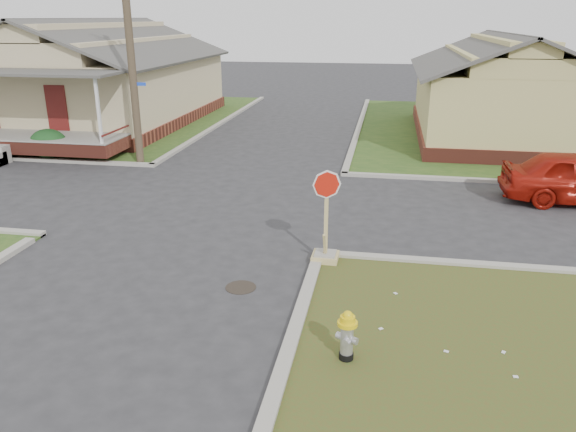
# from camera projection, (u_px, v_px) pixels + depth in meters

# --- Properties ---
(ground) EXTENTS (120.00, 120.00, 0.00)m
(ground) POSITION_uv_depth(u_px,v_px,m) (151.00, 270.00, 12.48)
(ground) COLOR #29292C
(ground) RESTS_ON ground
(verge_far_left) EXTENTS (19.00, 19.00, 0.05)m
(verge_far_left) POSITION_uv_depth(u_px,v_px,m) (61.00, 117.00, 31.31)
(verge_far_left) COLOR #2A4A1A
(verge_far_left) RESTS_ON ground
(curbs) EXTENTS (80.00, 40.00, 0.12)m
(curbs) POSITION_uv_depth(u_px,v_px,m) (217.00, 201.00, 17.11)
(curbs) COLOR #9C988D
(curbs) RESTS_ON ground
(manhole) EXTENTS (0.64, 0.64, 0.01)m
(manhole) POSITION_uv_depth(u_px,v_px,m) (241.00, 287.00, 11.65)
(manhole) COLOR black
(manhole) RESTS_ON ground
(corner_house) EXTENTS (10.10, 15.50, 5.30)m
(corner_house) POSITION_uv_depth(u_px,v_px,m) (94.00, 79.00, 28.84)
(corner_house) COLOR maroon
(corner_house) RESTS_ON ground
(side_house_yellow) EXTENTS (7.60, 11.60, 4.70)m
(side_house_yellow) POSITION_uv_depth(u_px,v_px,m) (501.00, 90.00, 25.39)
(side_house_yellow) COLOR maroon
(side_house_yellow) RESTS_ON ground
(utility_pole) EXTENTS (1.80, 0.28, 9.00)m
(utility_pole) POSITION_uv_depth(u_px,v_px,m) (129.00, 36.00, 19.86)
(utility_pole) COLOR #3A2E21
(utility_pole) RESTS_ON ground
(fire_hydrant) EXTENTS (0.33, 0.33, 0.87)m
(fire_hydrant) POSITION_uv_depth(u_px,v_px,m) (347.00, 333.00, 8.98)
(fire_hydrant) COLOR black
(fire_hydrant) RESTS_ON ground
(stop_sign) EXTENTS (0.60, 0.59, 2.13)m
(stop_sign) POSITION_uv_depth(u_px,v_px,m) (326.00, 241.00, 12.70)
(stop_sign) COLOR tan
(stop_sign) RESTS_ON ground
(hedge_right) EXTENTS (1.47, 1.21, 1.12)m
(hedge_right) POSITION_uv_depth(u_px,v_px,m) (49.00, 144.00, 22.01)
(hedge_right) COLOR #163D1A
(hedge_right) RESTS_ON verge_far_left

